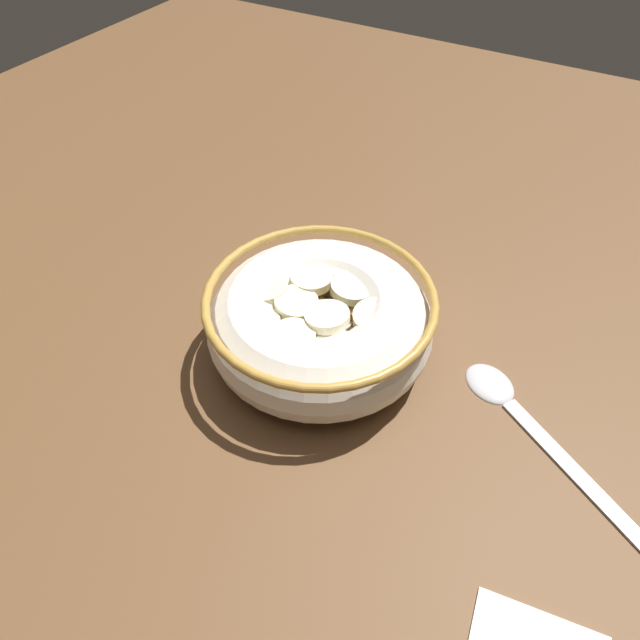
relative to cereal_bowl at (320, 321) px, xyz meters
The scene contains 3 objects.
ground_plane 3.91cm from the cereal_bowl, 28.66° to the right, with size 117.43×117.43×2.00cm, color brown.
cereal_bowl is the anchor object (origin of this frame).
spoon 13.92cm from the cereal_bowl, 82.79° to the right, with size 9.52×14.01×0.80cm.
Camera 1 is at (-23.77, -13.70, 30.92)cm, focal length 32.76 mm.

